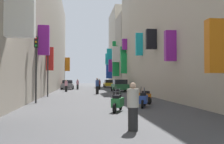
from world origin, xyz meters
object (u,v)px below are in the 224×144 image
Objects in this scene: scooter_green at (118,102)px; pedestrian_mid_street at (66,86)px; parked_car_red at (67,84)px; traffic_light_near_corner at (48,63)px; pedestrian_crossing at (133,107)px; scooter_blue at (144,99)px; parked_car_grey at (68,84)px; parked_car_yellow at (109,83)px; scooter_black at (117,94)px; parked_car_green at (120,85)px; pedestrian_near_left at (97,86)px; scooter_orange at (144,97)px; traffic_light_far_corner at (36,58)px; pedestrian_far_away at (99,84)px; pedestrian_near_right at (78,84)px.

pedestrian_mid_street is (-3.69, 21.35, 0.31)m from scooter_green.
parked_car_red is 0.85× the size of traffic_light_near_corner.
pedestrian_crossing is 26.61m from pedestrian_mid_street.
scooter_blue is 1.24× the size of pedestrian_crossing.
parked_car_grey is 11.03m from parked_car_yellow.
pedestrian_crossing is (-1.15, -11.99, 0.30)m from scooter_black.
parked_car_grey is 0.96× the size of traffic_light_near_corner.
scooter_green is (4.22, -35.75, -0.30)m from parked_car_red.
parked_car_green is 12.40m from traffic_light_near_corner.
pedestrian_mid_street is at bearing 122.08° from pedestrian_near_left.
parked_car_green is at bearing 82.49° from pedestrian_crossing.
scooter_black is 8.08m from traffic_light_near_corner.
scooter_orange is 0.41× the size of traffic_light_far_corner.
parked_car_yellow is 2.89× the size of pedestrian_crossing.
scooter_orange is 1.18× the size of pedestrian_mid_street.
parked_car_green is at bearing 62.64° from traffic_light_far_corner.
parked_car_grey is 2.33× the size of scooter_blue.
traffic_light_far_corner is (-0.68, -30.48, 2.32)m from parked_car_red.
parked_car_grey is at bearing 128.66° from parked_car_green.
parked_car_yellow is 0.98× the size of traffic_light_far_corner.
pedestrian_near_left is 1.12× the size of pedestrian_mid_street.
parked_car_red is at bearing 96.73° from scooter_green.
scooter_black and scooter_green have the same top height.
scooter_green is at bearing -119.94° from scooter_orange.
scooter_green is 1.16× the size of pedestrian_far_away.
parked_car_red is 2.45× the size of pedestrian_near_right.
scooter_blue is 0.42× the size of traffic_light_far_corner.
traffic_light_far_corner is (-7.30, 1.11, 2.62)m from scooter_orange.
pedestrian_far_away is (-0.74, 25.92, 0.34)m from scooter_blue.
traffic_light_far_corner is at bearing -104.48° from parked_car_yellow.
pedestrian_mid_street is at bearing -126.31° from pedestrian_far_away.
pedestrian_near_right is (-2.10, 33.68, 0.03)m from pedestrian_crossing.
pedestrian_far_away is (-2.16, 6.84, -0.01)m from parked_car_green.
scooter_green is (-1.80, -1.88, -0.00)m from scooter_blue.
scooter_green is at bearing -80.20° from pedestrian_mid_street.
traffic_light_far_corner reaches higher than pedestrian_mid_street.
scooter_black is 1.05× the size of pedestrian_near_left.
parked_car_yellow is 43.20m from pedestrian_crossing.
scooter_black and scooter_orange have the same top height.
pedestrian_near_left reaches higher than scooter_green.
parked_car_green is 16.82m from scooter_orange.
parked_car_grey is at bearing 101.94° from scooter_black.
traffic_light_near_corner is (-6.69, 9.99, 2.66)m from scooter_blue.
traffic_light_far_corner is (-0.01, -6.60, -0.04)m from traffic_light_near_corner.
pedestrian_mid_street is (-6.90, 0.38, -0.04)m from parked_car_green.
parked_car_red is 9.54m from pedestrian_far_away.
parked_car_green is 2.56× the size of pedestrian_near_right.
pedestrian_near_left is (-3.61, -22.44, 0.10)m from parked_car_yellow.
traffic_light_far_corner is at bearing -163.97° from scooter_black.
parked_car_red is 14.41m from pedestrian_mid_street.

